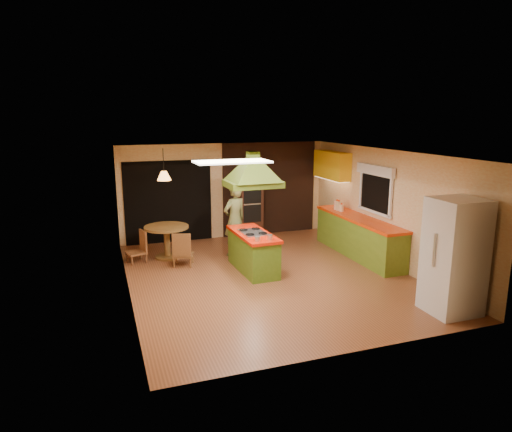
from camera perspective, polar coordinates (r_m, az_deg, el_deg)
name	(u,v)px	position (r m, az deg, el deg)	size (l,w,h in m)	color
ground	(269,276)	(9.40, 1.58, -7.49)	(6.50, 6.50, 0.00)	brown
room_walls	(269,216)	(9.05, 1.63, -0.04)	(5.50, 6.50, 6.50)	beige
ceiling_plane	(269,153)	(8.86, 1.68, 7.88)	(6.50, 6.50, 0.00)	silver
brick_panel	(270,189)	(12.45, 1.71, 3.45)	(2.64, 0.03, 2.50)	#381E14
nook_opening	(169,202)	(11.80, -10.87, 1.73)	(2.20, 0.03, 2.10)	black
right_counter	(358,236)	(10.83, 12.66, -2.51)	(0.62, 3.05, 0.92)	olive
upper_cabinets	(332,165)	(11.98, 9.46, 6.30)	(0.34, 1.40, 0.70)	yellow
window_right	(376,181)	(10.54, 14.72, 4.24)	(0.12, 1.35, 1.06)	black
fluor_panel	(232,162)	(7.38, -3.01, 6.80)	(1.20, 0.60, 0.03)	white
kitchen_island	(253,251)	(9.59, -0.37, -4.44)	(0.71, 1.65, 0.84)	#51791E
range_hood	(253,164)	(9.23, -0.38, 6.50)	(1.10, 0.80, 0.80)	#4F6619
man	(235,220)	(10.54, -2.68, -0.50)	(0.61, 0.40, 1.69)	brown
refrigerator	(454,256)	(8.14, 23.55, -4.66)	(0.79, 0.75, 1.92)	silver
wall_oven	(249,204)	(12.02, -0.92, 1.51)	(0.64, 0.63, 1.84)	#442115
dining_table	(167,236)	(10.59, -11.10, -2.42)	(1.00, 1.00, 0.75)	brown
chair_left	(136,247)	(10.47, -14.78, -3.76)	(0.39, 0.39, 0.71)	brown
chair_near	(183,248)	(10.05, -9.11, -4.03)	(0.42, 0.42, 0.76)	brown
pendant_lamp	(164,176)	(10.32, -11.42, 4.95)	(0.31, 0.31, 0.20)	#FF9E3F
canister_large	(339,206)	(11.40, 10.31, 1.26)	(0.15, 0.15, 0.21)	beige
canister_medium	(337,205)	(11.48, 10.08, 1.34)	(0.15, 0.15, 0.21)	#FDE7CB
canister_small	(341,208)	(11.29, 10.64, 1.01)	(0.12, 0.12, 0.16)	#FFF0CD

